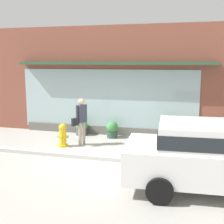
{
  "coord_description": "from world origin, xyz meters",
  "views": [
    {
      "loc": [
        2.94,
        -8.63,
        3.05
      ],
      "look_at": [
        0.39,
        1.2,
        1.29
      ],
      "focal_mm": 46.78,
      "sensor_mm": 36.0,
      "label": 1
    }
  ],
  "objects_px": {
    "parked_car_white": "(218,154)",
    "potted_plant_by_entrance": "(221,134)",
    "potted_plant_trailing_edge": "(82,127)",
    "potted_plant_window_right": "(165,133)",
    "pedestrian_with_handbag": "(81,118)",
    "fire_hydrant": "(63,135)",
    "potted_plant_near_hydrant": "(112,129)"
  },
  "relations": [
    {
      "from": "pedestrian_with_handbag",
      "to": "potted_plant_by_entrance",
      "type": "distance_m",
      "value": 5.27
    },
    {
      "from": "fire_hydrant",
      "to": "potted_plant_window_right",
      "type": "height_order",
      "value": "fire_hydrant"
    },
    {
      "from": "fire_hydrant",
      "to": "potted_plant_by_entrance",
      "type": "height_order",
      "value": "fire_hydrant"
    },
    {
      "from": "potted_plant_trailing_edge",
      "to": "potted_plant_near_hydrant",
      "type": "height_order",
      "value": "potted_plant_trailing_edge"
    },
    {
      "from": "fire_hydrant",
      "to": "potted_plant_trailing_edge",
      "type": "height_order",
      "value": "fire_hydrant"
    },
    {
      "from": "pedestrian_with_handbag",
      "to": "potted_plant_by_entrance",
      "type": "relative_size",
      "value": 2.43
    },
    {
      "from": "fire_hydrant",
      "to": "potted_plant_trailing_edge",
      "type": "distance_m",
      "value": 1.75
    },
    {
      "from": "parked_car_white",
      "to": "potted_plant_near_hydrant",
      "type": "height_order",
      "value": "parked_car_white"
    },
    {
      "from": "pedestrian_with_handbag",
      "to": "potted_plant_near_hydrant",
      "type": "xyz_separation_m",
      "value": [
        0.85,
        1.28,
        -0.67
      ]
    },
    {
      "from": "parked_car_white",
      "to": "potted_plant_near_hydrant",
      "type": "distance_m",
      "value": 5.56
    },
    {
      "from": "potted_plant_trailing_edge",
      "to": "potted_plant_window_right",
      "type": "distance_m",
      "value": 3.5
    },
    {
      "from": "pedestrian_with_handbag",
      "to": "parked_car_white",
      "type": "distance_m",
      "value": 5.34
    },
    {
      "from": "potted_plant_trailing_edge",
      "to": "potted_plant_window_right",
      "type": "xyz_separation_m",
      "value": [
        3.48,
        -0.31,
        0.04
      ]
    },
    {
      "from": "potted_plant_by_entrance",
      "to": "potted_plant_trailing_edge",
      "type": "bearing_deg",
      "value": -179.55
    },
    {
      "from": "pedestrian_with_handbag",
      "to": "potted_plant_window_right",
      "type": "xyz_separation_m",
      "value": [
        2.97,
        1.09,
        -0.64
      ]
    },
    {
      "from": "potted_plant_trailing_edge",
      "to": "potted_plant_near_hydrant",
      "type": "distance_m",
      "value": 1.36
    },
    {
      "from": "fire_hydrant",
      "to": "potted_plant_trailing_edge",
      "type": "xyz_separation_m",
      "value": [
        0.08,
        1.75,
        -0.08
      ]
    },
    {
      "from": "parked_car_white",
      "to": "potted_plant_trailing_edge",
      "type": "distance_m",
      "value": 6.61
    },
    {
      "from": "potted_plant_near_hydrant",
      "to": "fire_hydrant",
      "type": "bearing_deg",
      "value": -131.27
    },
    {
      "from": "fire_hydrant",
      "to": "potted_plant_window_right",
      "type": "xyz_separation_m",
      "value": [
        3.56,
        1.44,
        -0.04
      ]
    },
    {
      "from": "parked_car_white",
      "to": "potted_plant_window_right",
      "type": "xyz_separation_m",
      "value": [
        -1.52,
        3.96,
        -0.54
      ]
    },
    {
      "from": "potted_plant_by_entrance",
      "to": "parked_car_white",
      "type": "bearing_deg",
      "value": -97.06
    },
    {
      "from": "parked_car_white",
      "to": "potted_plant_by_entrance",
      "type": "xyz_separation_m",
      "value": [
        0.53,
        4.31,
        -0.55
      ]
    },
    {
      "from": "potted_plant_trailing_edge",
      "to": "potted_plant_by_entrance",
      "type": "bearing_deg",
      "value": 0.45
    },
    {
      "from": "potted_plant_window_right",
      "to": "fire_hydrant",
      "type": "bearing_deg",
      "value": -157.92
    },
    {
      "from": "fire_hydrant",
      "to": "potted_plant_near_hydrant",
      "type": "xyz_separation_m",
      "value": [
        1.43,
        1.63,
        -0.07
      ]
    },
    {
      "from": "potted_plant_window_right",
      "to": "potted_plant_near_hydrant",
      "type": "distance_m",
      "value": 2.13
    },
    {
      "from": "fire_hydrant",
      "to": "potted_plant_near_hydrant",
      "type": "relative_size",
      "value": 1.25
    },
    {
      "from": "fire_hydrant",
      "to": "potted_plant_by_entrance",
      "type": "bearing_deg",
      "value": 17.71
    },
    {
      "from": "potted_plant_trailing_edge",
      "to": "potted_plant_near_hydrant",
      "type": "relative_size",
      "value": 1.0
    },
    {
      "from": "potted_plant_window_right",
      "to": "potted_plant_near_hydrant",
      "type": "relative_size",
      "value": 1.07
    },
    {
      "from": "potted_plant_window_right",
      "to": "potted_plant_trailing_edge",
      "type": "bearing_deg",
      "value": 174.98
    }
  ]
}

